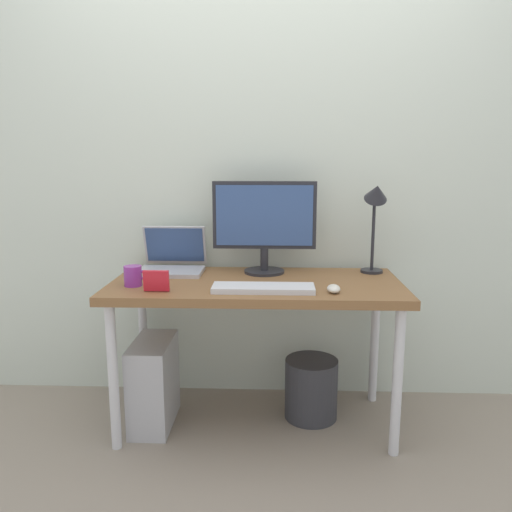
{
  "coord_description": "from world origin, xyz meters",
  "views": [
    {
      "loc": [
        0.09,
        -2.28,
        1.27
      ],
      "look_at": [
        0.0,
        0.0,
        0.83
      ],
      "focal_mm": 35.39,
      "sensor_mm": 36.0,
      "label": 1
    }
  ],
  "objects": [
    {
      "name": "ground_plane",
      "position": [
        0.0,
        0.0,
        0.0
      ],
      "size": [
        6.0,
        6.0,
        0.0
      ],
      "primitive_type": "plane",
      "color": "gray"
    },
    {
      "name": "back_wall",
      "position": [
        0.0,
        0.37,
        1.3
      ],
      "size": [
        4.4,
        0.04,
        2.6
      ],
      "primitive_type": "cube",
      "color": "silver",
      "rests_on": "ground_plane"
    },
    {
      "name": "desk",
      "position": [
        0.0,
        0.0,
        0.64
      ],
      "size": [
        1.34,
        0.63,
        0.71
      ],
      "color": "brown",
      "rests_on": "ground_plane"
    },
    {
      "name": "monitor",
      "position": [
        0.03,
        0.18,
        0.97
      ],
      "size": [
        0.51,
        0.2,
        0.45
      ],
      "color": "#232328",
      "rests_on": "desk"
    },
    {
      "name": "laptop",
      "position": [
        -0.43,
        0.2,
        0.77
      ],
      "size": [
        0.32,
        0.28,
        0.22
      ],
      "color": "#B2B2B7",
      "rests_on": "desk"
    },
    {
      "name": "desk_lamp",
      "position": [
        0.57,
        0.18,
        1.04
      ],
      "size": [
        0.11,
        0.16,
        0.47
      ],
      "color": "#232328",
      "rests_on": "desk"
    },
    {
      "name": "keyboard",
      "position": [
        0.04,
        -0.17,
        0.72
      ],
      "size": [
        0.44,
        0.14,
        0.02
      ],
      "primitive_type": "cube",
      "color": "silver",
      "rests_on": "desk"
    },
    {
      "name": "mouse",
      "position": [
        0.34,
        -0.19,
        0.73
      ],
      "size": [
        0.06,
        0.09,
        0.03
      ],
      "primitive_type": "ellipsoid",
      "color": "silver",
      "rests_on": "desk"
    },
    {
      "name": "coffee_mug",
      "position": [
        -0.55,
        -0.11,
        0.76
      ],
      "size": [
        0.11,
        0.08,
        0.09
      ],
      "color": "purple",
      "rests_on": "desk"
    },
    {
      "name": "photo_frame",
      "position": [
        -0.42,
        -0.21,
        0.76
      ],
      "size": [
        0.11,
        0.03,
        0.09
      ],
      "primitive_type": "cube",
      "rotation": [
        0.1,
        0.0,
        0.0
      ],
      "color": "red",
      "rests_on": "desk"
    },
    {
      "name": "computer_tower",
      "position": [
        -0.49,
        -0.03,
        0.21
      ],
      "size": [
        0.18,
        0.36,
        0.42
      ],
      "primitive_type": "cube",
      "color": "#B2B2B7",
      "rests_on": "ground_plane"
    },
    {
      "name": "wastebasket",
      "position": [
        0.27,
        0.06,
        0.15
      ],
      "size": [
        0.26,
        0.26,
        0.3
      ],
      "primitive_type": "cylinder",
      "color": "#333338",
      "rests_on": "ground_plane"
    }
  ]
}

